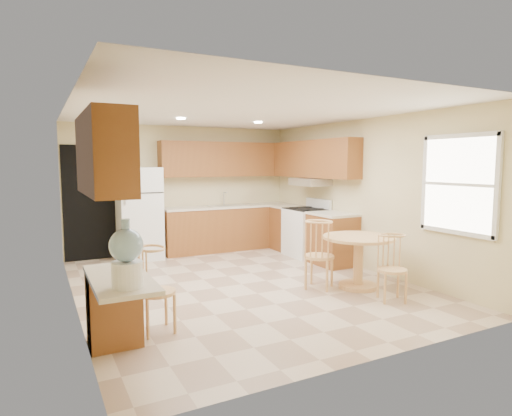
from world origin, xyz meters
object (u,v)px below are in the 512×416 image
chair_table_a (323,249)px  chair_table_b (397,263)px  dining_table (358,254)px  chair_desk (159,283)px  refrigerator (139,213)px  water_crock (127,257)px  stove (306,232)px

chair_table_a → chair_table_b: size_ratio=1.13×
dining_table → chair_table_b: size_ratio=1.18×
dining_table → chair_desk: chair_desk is taller
refrigerator → chair_desk: size_ratio=1.89×
chair_table_b → chair_desk: (-2.95, 0.37, 0.03)m
chair_desk → water_crock: water_crock is taller
refrigerator → water_crock: (-1.05, -4.47, 0.17)m
chair_table_b → refrigerator: bearing=-35.1°
chair_table_a → chair_table_b: (0.50, -0.89, -0.07)m
refrigerator → dining_table: size_ratio=1.68×
refrigerator → chair_table_b: (2.35, -4.05, -0.33)m
refrigerator → water_crock: refrigerator is taller
stove → dining_table: size_ratio=1.08×
refrigerator → chair_table_b: bearing=-59.9°
stove → dining_table: 2.17m
chair_desk → refrigerator: bearing=168.1°
chair_table_a → water_crock: bearing=-106.0°
refrigerator → chair_table_a: refrigerator is taller
stove → chair_table_b: bearing=-100.5°
refrigerator → dining_table: bearing=-54.7°
chair_table_a → stove: bearing=112.0°
stove → chair_desk: stove is taller
stove → chair_table_b: size_ratio=1.28×
stove → dining_table: bearing=-104.0°
dining_table → chair_desk: bearing=-172.9°
dining_table → water_crock: bearing=-161.4°
chair_table_b → stove: bearing=-75.7°
chair_table_b → chair_desk: bearing=17.7°
refrigerator → chair_table_b: refrigerator is taller
chair_desk → stove: bearing=122.7°
dining_table → chair_table_b: 0.73m
dining_table → water_crock: size_ratio=1.80×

